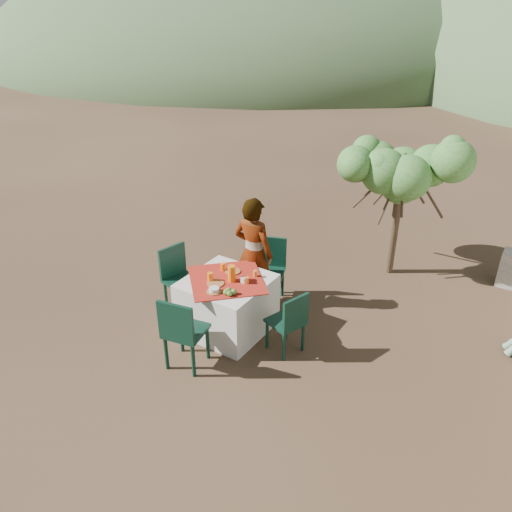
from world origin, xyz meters
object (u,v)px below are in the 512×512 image
Objects in this scene: chair_left at (178,275)px; chair_right at (289,321)px; juice_pitcher at (232,273)px; table at (227,304)px; chair_far at (270,267)px; shrub_tree at (407,178)px; person at (253,253)px; chair_near at (182,331)px.

chair_right is (1.83, -0.05, -0.05)m from chair_left.
juice_pitcher is at bearing -72.15° from chair_right.
chair_far is at bearing 86.07° from table.
shrub_tree reaches higher than chair_left.
shrub_tree is (0.41, 2.77, 1.12)m from chair_right.
chair_left is (-0.88, 0.05, 0.14)m from table.
chair_right is at bearing -68.01° from chair_far.
person is (-0.11, -0.26, 0.30)m from chair_far.
table is at bearing 93.27° from person.
table is 5.95× the size of juice_pitcher.
chair_far is 2.46m from shrub_tree.
chair_far is at bearing -113.44° from person.
chair_far is 0.57× the size of person.
chair_far reaches higher than chair_left.
chair_right is at bearing -79.57° from chair_left.
juice_pitcher is at bearing 4.21° from table.
person is at bearing 93.66° from table.
shrub_tree reaches higher than juice_pitcher.
chair_near is (0.04, -0.94, 0.16)m from table.
chair_right is 0.42× the size of shrub_tree.
person is 0.71m from juice_pitcher.
juice_pitcher reaches higher than table.
chair_near is at bearing -109.48° from shrub_tree.
juice_pitcher is (0.04, 0.95, 0.33)m from chair_near.
chair_near is 4.07m from shrub_tree.
chair_near is at bearing -92.67° from juice_pitcher.
shrub_tree reaches higher than person.
person is (-0.05, 0.70, 0.44)m from table.
table is 0.50m from juice_pitcher.
shrub_tree reaches higher than table.
juice_pitcher is (0.13, -0.70, 0.05)m from person.
chair_left is 0.47× the size of shrub_tree.
chair_far is 0.41m from person.
table is 1.33× the size of chair_near.
table is 3.31m from shrub_tree.
chair_left reaches higher than table.
chair_near is at bearing -111.19° from chair_far.
person reaches higher than chair_right.
table is 0.95m from chair_right.
person is at bearing -97.96° from chair_near.
chair_far is (0.07, 0.97, 0.14)m from table.
chair_near is 1.04× the size of chair_left.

